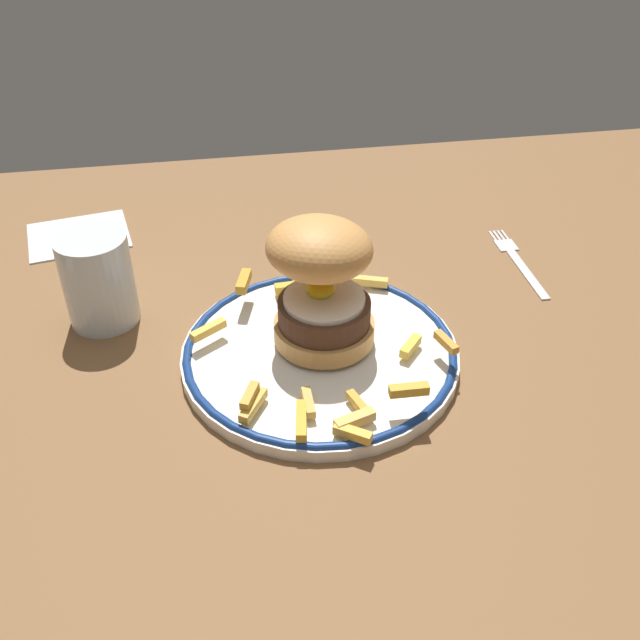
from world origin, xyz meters
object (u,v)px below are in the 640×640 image
(burger, at_px, (321,278))
(napkin, at_px, (78,235))
(fork, at_px, (518,260))
(water_glass, at_px, (99,285))
(dinner_plate, at_px, (320,353))

(burger, relative_size, napkin, 1.20)
(burger, bearing_deg, fork, 24.61)
(napkin, bearing_deg, water_glass, -75.99)
(water_glass, xyz_separation_m, fork, (0.45, 0.03, -0.04))
(dinner_plate, distance_m, napkin, 0.36)
(burger, xyz_separation_m, fork, (0.24, 0.11, -0.07))
(fork, bearing_deg, burger, -155.39)
(dinner_plate, distance_m, water_glass, 0.23)
(dinner_plate, bearing_deg, napkin, 131.91)
(dinner_plate, relative_size, fork, 1.77)
(burger, relative_size, fork, 0.94)
(dinner_plate, xyz_separation_m, burger, (0.00, 0.02, 0.07))
(napkin, bearing_deg, dinner_plate, -48.09)
(dinner_plate, distance_m, burger, 0.07)
(water_glass, distance_m, napkin, 0.18)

